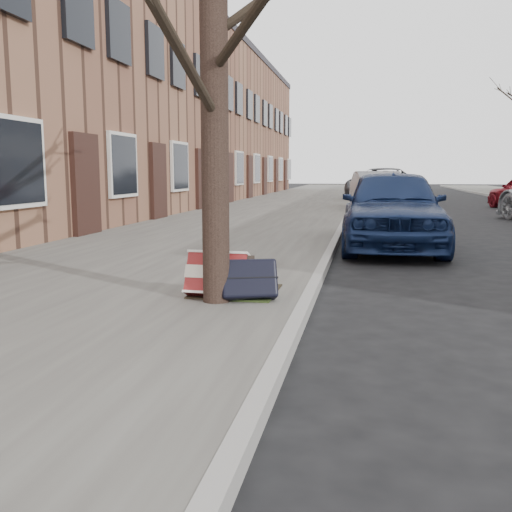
% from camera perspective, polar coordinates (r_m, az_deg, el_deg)
% --- Properties ---
extents(ground, '(120.00, 120.00, 0.00)m').
position_cam_1_polar(ground, '(4.72, 19.10, -8.80)').
color(ground, black).
rests_on(ground, ground).
extents(near_sidewalk, '(5.00, 70.00, 0.12)m').
position_cam_1_polar(near_sidewalk, '(19.74, 2.23, 4.68)').
color(near_sidewalk, slate).
rests_on(near_sidewalk, ground).
extents(house_near, '(6.80, 40.00, 7.00)m').
position_cam_1_polar(house_near, '(22.42, -12.82, 13.73)').
color(house_near, brown).
rests_on(house_near, ground).
extents(dirt_patch, '(0.85, 0.85, 0.02)m').
position_cam_1_polar(dirt_patch, '(5.94, -2.01, -3.52)').
color(dirt_patch, black).
rests_on(dirt_patch, near_sidewalk).
extents(street_tree, '(0.26, 0.26, 5.43)m').
position_cam_1_polar(street_tree, '(5.59, -4.28, 23.74)').
color(street_tree, black).
rests_on(street_tree, near_sidewalk).
extents(suitcase_red, '(0.62, 0.36, 0.46)m').
position_cam_1_polar(suitcase_red, '(5.64, -3.90, -1.87)').
color(suitcase_red, maroon).
rests_on(suitcase_red, near_sidewalk).
extents(suitcase_navy, '(0.61, 0.47, 0.42)m').
position_cam_1_polar(suitcase_navy, '(5.52, -0.71, -2.30)').
color(suitcase_navy, black).
rests_on(suitcase_navy, near_sidewalk).
extents(car_near_front, '(1.78, 4.26, 1.44)m').
position_cam_1_polar(car_near_front, '(10.38, 13.40, 4.69)').
color(car_near_front, '#13224B').
rests_on(car_near_front, ground).
extents(car_near_mid, '(2.08, 4.33, 1.37)m').
position_cam_1_polar(car_near_mid, '(19.86, 12.11, 6.33)').
color(car_near_mid, '#A7A9AE').
rests_on(car_near_mid, ground).
extents(car_near_back, '(3.76, 5.92, 1.52)m').
position_cam_1_polar(car_near_back, '(27.30, 12.55, 7.01)').
color(car_near_back, '#3D3D43').
rests_on(car_near_back, ground).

